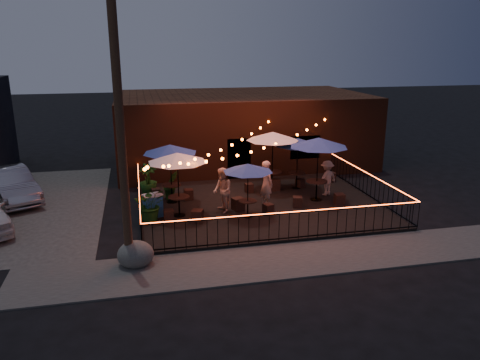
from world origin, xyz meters
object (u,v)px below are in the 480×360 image
at_px(cafe_table_0, 177,158).
at_px(cafe_table_5, 298,143).
at_px(cafe_table_3, 273,137).
at_px(cafe_table_2, 248,169).
at_px(cooler, 153,205).
at_px(cafe_table_4, 319,143).
at_px(boulder, 136,255).
at_px(utility_pole, 121,141).
at_px(cafe_table_1, 170,150).

distance_m(cafe_table_0, cafe_table_5, 6.32).
height_order(cafe_table_0, cafe_table_3, cafe_table_3).
height_order(cafe_table_2, cooler, cafe_table_2).
distance_m(cafe_table_4, boulder, 9.27).
bearing_deg(cafe_table_0, utility_pole, -116.39).
bearing_deg(cafe_table_4, cafe_table_2, -157.94).
bearing_deg(utility_pole, cooler, 77.12).
xyz_separation_m(utility_pole, cafe_table_0, (1.92, 3.86, -1.51)).
height_order(cafe_table_3, cooler, cafe_table_3).
bearing_deg(cafe_table_1, boulder, -105.78).
xyz_separation_m(cafe_table_4, boulder, (-7.77, -4.51, -2.29)).
bearing_deg(cafe_table_0, cafe_table_4, 6.30).
distance_m(cafe_table_2, boulder, 5.63).
relative_size(cafe_table_4, cafe_table_5, 1.12).
distance_m(utility_pole, boulder, 3.61).
xyz_separation_m(cafe_table_3, cafe_table_4, (1.43, -2.03, 0.05)).
xyz_separation_m(utility_pole, cafe_table_1, (1.77, 5.59, -1.54)).
relative_size(cafe_table_3, cafe_table_5, 1.17).
bearing_deg(utility_pole, boulder, 4.19).
bearing_deg(cafe_table_0, cafe_table_3, 30.31).
bearing_deg(utility_pole, cafe_table_1, 72.49).
distance_m(utility_pole, cafe_table_2, 5.83).
bearing_deg(boulder, cafe_table_2, 35.71).
bearing_deg(cafe_table_1, cafe_table_3, 11.42).
distance_m(cafe_table_0, cooler, 2.13).
bearing_deg(cafe_table_4, cafe_table_0, -173.70).
relative_size(utility_pole, boulder, 7.92).
height_order(cafe_table_0, boulder, cafe_table_0).
distance_m(cafe_table_1, cooler, 2.62).
height_order(cafe_table_5, boulder, cafe_table_5).
bearing_deg(cooler, cafe_table_3, 2.49).
distance_m(cafe_table_3, cafe_table_4, 2.48).
height_order(utility_pole, cafe_table_3, utility_pole).
distance_m(cafe_table_3, boulder, 9.38).
xyz_separation_m(utility_pole, cafe_table_5, (7.70, 6.41, -1.66)).
xyz_separation_m(cafe_table_2, boulder, (-4.35, -3.13, -1.73)).
xyz_separation_m(cafe_table_2, cafe_table_4, (3.42, 1.39, 0.56)).
relative_size(utility_pole, cafe_table_2, 3.23).
distance_m(cafe_table_1, cafe_table_5, 5.99).
distance_m(cafe_table_1, cafe_table_3, 4.86).
bearing_deg(cafe_table_3, cafe_table_1, -168.58).
bearing_deg(cafe_table_3, boulder, -134.10).
bearing_deg(boulder, cooler, 79.71).
bearing_deg(cafe_table_5, cooler, -160.02).
bearing_deg(cafe_table_4, cafe_table_1, 170.21).
bearing_deg(boulder, cafe_table_0, 65.81).
xyz_separation_m(cafe_table_3, cooler, (-5.63, -2.62, -2.00)).
height_order(cafe_table_1, cafe_table_4, cafe_table_4).
height_order(cooler, boulder, cooler).
xyz_separation_m(cafe_table_5, cooler, (-6.80, -2.47, -1.72)).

